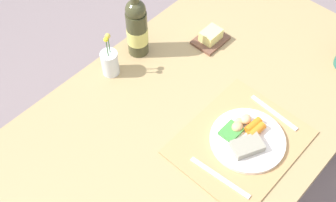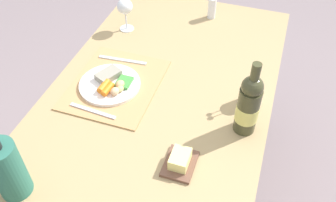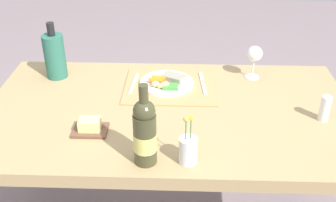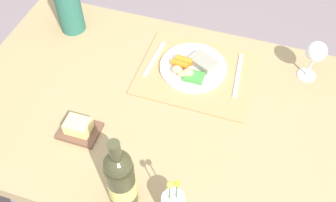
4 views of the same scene
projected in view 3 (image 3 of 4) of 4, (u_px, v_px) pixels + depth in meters
name	position (u px, v px, depth m)	size (l,w,h in m)	color
dining_table	(169.00, 122.00, 1.75)	(1.54, 0.87, 0.73)	tan
placemat	(170.00, 87.00, 1.87)	(0.42, 0.34, 0.01)	tan
dinner_plate	(167.00, 82.00, 1.88)	(0.25, 0.25, 0.04)	white
fork	(203.00, 83.00, 1.89)	(0.01, 0.21, 0.01)	silver
knife	(134.00, 83.00, 1.89)	(0.01, 0.19, 0.01)	silver
cooler_bottle	(55.00, 56.00, 1.91)	(0.10, 0.10, 0.27)	#2C6857
salt_shaker	(325.00, 108.00, 1.61)	(0.04, 0.04, 0.11)	white
wine_glass	(255.00, 55.00, 1.90)	(0.07, 0.07, 0.16)	white
wine_bottle	(145.00, 133.00, 1.36)	(0.08, 0.08, 0.30)	#403F25
flower_vase	(188.00, 149.00, 1.39)	(0.06, 0.06, 0.18)	silver
butter_dish	(90.00, 127.00, 1.56)	(0.13, 0.10, 0.05)	brown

